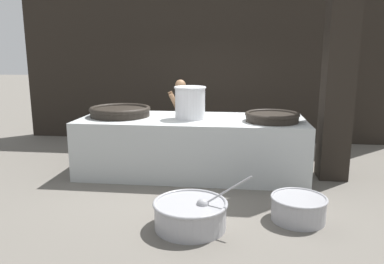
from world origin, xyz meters
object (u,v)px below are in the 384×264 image
at_px(giant_wok_far, 272,117).
at_px(stock_pot, 190,102).
at_px(prep_bowl_meat, 298,207).
at_px(cook, 180,114).
at_px(giant_wok_near, 120,111).
at_px(prep_bowl_vegetables, 190,213).

height_order(giant_wok_far, stock_pot, stock_pot).
xyz_separation_m(giant_wok_far, stock_pot, (-1.40, 0.11, 0.21)).
distance_m(giant_wok_far, prep_bowl_meat, 1.89).
distance_m(giant_wok_far, cook, 2.30).
bearing_deg(prep_bowl_meat, stock_pot, 133.10).
relative_size(giant_wok_near, prep_bowl_meat, 1.53).
relative_size(giant_wok_near, giant_wok_far, 1.22).
distance_m(giant_wok_far, prep_bowl_vegetables, 2.48).
bearing_deg(prep_bowl_vegetables, cook, 100.66).
bearing_deg(giant_wok_far, cook, 141.26).
distance_m(giant_wok_near, stock_pot, 1.32).
bearing_deg(giant_wok_far, prep_bowl_meat, -81.91).
height_order(giant_wok_near, prep_bowl_vegetables, giant_wok_near).
height_order(giant_wok_near, stock_pot, stock_pot).
bearing_deg(prep_bowl_meat, prep_bowl_vegetables, -164.53).
distance_m(cook, prep_bowl_meat, 3.73).
bearing_deg(prep_bowl_meat, giant_wok_far, 98.09).
height_order(stock_pot, cook, cook).
bearing_deg(cook, prep_bowl_meat, 110.45).
height_order(giant_wok_near, cook, cook).
height_order(giant_wok_far, prep_bowl_vegetables, giant_wok_far).
relative_size(giant_wok_near, stock_pot, 1.95).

